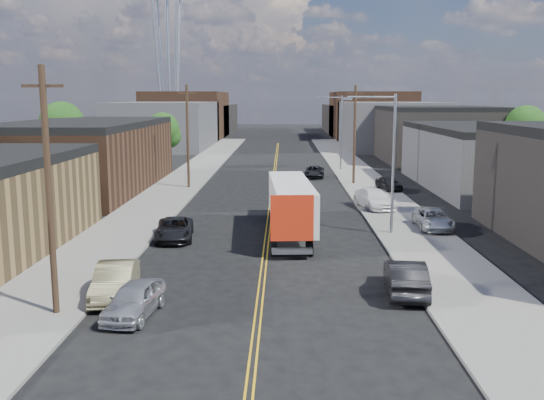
{
  "coord_description": "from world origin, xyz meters",
  "views": [
    {
      "loc": [
        1.0,
        -13.33,
        8.75
      ],
      "look_at": [
        0.32,
        23.62,
        2.5
      ],
      "focal_mm": 40.0,
      "sensor_mm": 36.0,
      "label": 1
    }
  ],
  "objects_px": {
    "car_right_lot_a": "(433,219)",
    "car_right_lot_c": "(389,183)",
    "semi_truck": "(291,202)",
    "car_left_b": "(115,281)",
    "car_left_c": "(174,229)",
    "car_right_oncoming": "(406,277)",
    "car_ahead_truck": "(314,172)",
    "car_left_a": "(134,300)",
    "car_right_lot_b": "(374,199)"
  },
  "relations": [
    {
      "from": "car_right_lot_a",
      "to": "car_right_lot_c",
      "type": "relative_size",
      "value": 1.22
    },
    {
      "from": "semi_truck",
      "to": "car_right_lot_c",
      "type": "xyz_separation_m",
      "value": [
        9.5,
        17.9,
        -1.25
      ]
    },
    {
      "from": "semi_truck",
      "to": "car_right_lot_c",
      "type": "bearing_deg",
      "value": 58.4
    },
    {
      "from": "car_left_b",
      "to": "car_left_c",
      "type": "xyz_separation_m",
      "value": [
        0.64,
        11.16,
        -0.1
      ]
    },
    {
      "from": "car_right_lot_a",
      "to": "car_left_b",
      "type": "bearing_deg",
      "value": -140.44
    },
    {
      "from": "car_right_oncoming",
      "to": "car_right_lot_a",
      "type": "height_order",
      "value": "car_right_oncoming"
    },
    {
      "from": "car_right_oncoming",
      "to": "car_ahead_truck",
      "type": "xyz_separation_m",
      "value": [
        -2.03,
        40.49,
        -0.15
      ]
    },
    {
      "from": "car_left_a",
      "to": "car_right_lot_b",
      "type": "distance_m",
      "value": 27.37
    },
    {
      "from": "semi_truck",
      "to": "car_right_lot_a",
      "type": "relative_size",
      "value": 3.01
    },
    {
      "from": "car_right_lot_b",
      "to": "car_ahead_truck",
      "type": "relative_size",
      "value": 1.12
    },
    {
      "from": "car_left_c",
      "to": "car_ahead_truck",
      "type": "xyz_separation_m",
      "value": [
        10.26,
        30.09,
        -0.04
      ]
    },
    {
      "from": "car_right_lot_b",
      "to": "car_left_c",
      "type": "bearing_deg",
      "value": -156.85
    },
    {
      "from": "car_right_lot_b",
      "to": "car_ahead_truck",
      "type": "height_order",
      "value": "car_right_lot_b"
    },
    {
      "from": "car_left_a",
      "to": "car_ahead_truck",
      "type": "bearing_deg",
      "value": 85.19
    },
    {
      "from": "car_left_a",
      "to": "car_right_lot_c",
      "type": "xyz_separation_m",
      "value": [
        16.0,
        33.43,
        0.09
      ]
    },
    {
      "from": "semi_truck",
      "to": "car_right_lot_c",
      "type": "distance_m",
      "value": 20.31
    },
    {
      "from": "semi_truck",
      "to": "car_left_c",
      "type": "relative_size",
      "value": 2.87
    },
    {
      "from": "car_left_c",
      "to": "car_ahead_truck",
      "type": "relative_size",
      "value": 1.06
    },
    {
      "from": "car_right_lot_a",
      "to": "car_right_lot_b",
      "type": "bearing_deg",
      "value": 110.72
    },
    {
      "from": "car_right_lot_b",
      "to": "car_left_a",
      "type": "bearing_deg",
      "value": -132.72
    },
    {
      "from": "car_left_c",
      "to": "car_right_lot_a",
      "type": "relative_size",
      "value": 1.05
    },
    {
      "from": "car_right_lot_c",
      "to": "car_ahead_truck",
      "type": "xyz_separation_m",
      "value": [
        -6.5,
        10.1,
        -0.16
      ]
    },
    {
      "from": "car_right_lot_b",
      "to": "car_left_b",
      "type": "bearing_deg",
      "value": -137.82
    },
    {
      "from": "car_left_b",
      "to": "car_right_lot_c",
      "type": "relative_size",
      "value": 1.23
    },
    {
      "from": "car_right_lot_b",
      "to": "car_right_lot_c",
      "type": "distance_m",
      "value": 9.86
    },
    {
      "from": "car_right_lot_c",
      "to": "car_ahead_truck",
      "type": "bearing_deg",
      "value": 108.26
    },
    {
      "from": "semi_truck",
      "to": "car_left_c",
      "type": "bearing_deg",
      "value": -167.61
    },
    {
      "from": "car_left_a",
      "to": "car_right_lot_a",
      "type": "distance_m",
      "value": 22.81
    },
    {
      "from": "car_left_b",
      "to": "car_right_lot_b",
      "type": "xyz_separation_m",
      "value": [
        14.6,
        21.7,
        0.12
      ]
    },
    {
      "from": "car_right_lot_b",
      "to": "semi_truck",
      "type": "bearing_deg",
      "value": -142.31
    },
    {
      "from": "car_left_a",
      "to": "car_right_lot_b",
      "type": "xyz_separation_m",
      "value": [
        13.2,
        23.97,
        0.19
      ]
    },
    {
      "from": "car_left_b",
      "to": "car_right_lot_b",
      "type": "bearing_deg",
      "value": 49.48
    },
    {
      "from": "car_left_c",
      "to": "car_right_lot_a",
      "type": "distance_m",
      "value": 17.0
    },
    {
      "from": "semi_truck",
      "to": "car_left_c",
      "type": "distance_m",
      "value": 7.68
    },
    {
      "from": "car_left_b",
      "to": "car_right_lot_b",
      "type": "height_order",
      "value": "car_right_lot_b"
    },
    {
      "from": "car_left_b",
      "to": "car_ahead_truck",
      "type": "height_order",
      "value": "car_left_b"
    },
    {
      "from": "car_left_c",
      "to": "car_ahead_truck",
      "type": "height_order",
      "value": "car_left_c"
    },
    {
      "from": "car_left_c",
      "to": "car_right_oncoming",
      "type": "relative_size",
      "value": 1.02
    },
    {
      "from": "semi_truck",
      "to": "car_right_lot_a",
      "type": "bearing_deg",
      "value": 0.78
    },
    {
      "from": "car_right_lot_c",
      "to": "semi_truck",
      "type": "bearing_deg",
      "value": -132.46
    },
    {
      "from": "car_left_c",
      "to": "car_right_oncoming",
      "type": "bearing_deg",
      "value": -46.95
    },
    {
      "from": "car_right_lot_a",
      "to": "car_right_lot_b",
      "type": "xyz_separation_m",
      "value": [
        -2.8,
        7.71,
        0.1
      ]
    },
    {
      "from": "car_right_lot_c",
      "to": "car_ahead_truck",
      "type": "relative_size",
      "value": 0.83
    },
    {
      "from": "car_left_a",
      "to": "car_left_c",
      "type": "xyz_separation_m",
      "value": [
        -0.76,
        13.44,
        -0.03
      ]
    },
    {
      "from": "semi_truck",
      "to": "car_right_lot_b",
      "type": "xyz_separation_m",
      "value": [
        6.7,
        8.45,
        -1.15
      ]
    },
    {
      "from": "car_left_a",
      "to": "car_right_lot_a",
      "type": "relative_size",
      "value": 0.9
    },
    {
      "from": "car_left_c",
      "to": "car_right_oncoming",
      "type": "xyz_separation_m",
      "value": [
        12.29,
        -10.41,
        0.11
      ]
    },
    {
      "from": "semi_truck",
      "to": "car_right_lot_b",
      "type": "bearing_deg",
      "value": 47.93
    },
    {
      "from": "car_right_oncoming",
      "to": "car_right_lot_c",
      "type": "height_order",
      "value": "car_right_oncoming"
    },
    {
      "from": "car_left_b",
      "to": "car_right_lot_c",
      "type": "height_order",
      "value": "car_left_b"
    }
  ]
}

